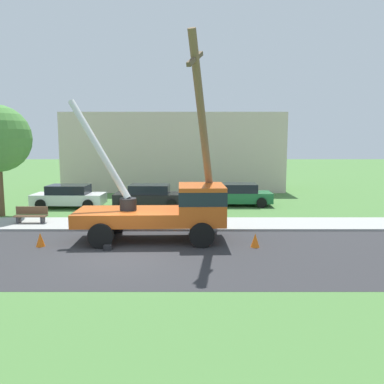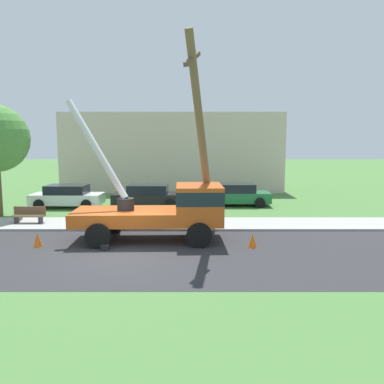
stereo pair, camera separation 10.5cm
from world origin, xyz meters
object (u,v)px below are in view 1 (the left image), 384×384
(traffic_cone_behind, at_px, (39,240))
(utility_truck, at_px, (170,207))
(parked_sedan_white, at_px, (68,196))
(park_bench, at_px, (30,216))
(traffic_cone_ahead, at_px, (254,240))
(parked_sedan_green, at_px, (236,194))
(leaning_utility_pole, at_px, (203,139))
(traffic_cone_curbside, at_px, (201,229))
(parked_sedan_black, at_px, (149,196))

(traffic_cone_behind, bearing_deg, utility_truck, 11.54)
(parked_sedan_white, distance_m, park_bench, 5.04)
(utility_truck, relative_size, parked_sedan_white, 1.54)
(traffic_cone_ahead, distance_m, parked_sedan_green, 9.97)
(leaning_utility_pole, height_order, traffic_cone_curbside, leaning_utility_pole)
(traffic_cone_ahead, xyz_separation_m, parked_sedan_white, (-10.25, 9.20, 0.43))
(leaning_utility_pole, bearing_deg, traffic_cone_behind, -169.37)
(utility_truck, xyz_separation_m, park_bench, (-7.19, 3.01, -0.95))
(parked_sedan_white, relative_size, park_bench, 2.78)
(leaning_utility_pole, height_order, parked_sedan_black, leaning_utility_pole)
(leaning_utility_pole, xyz_separation_m, traffic_cone_curbside, (-0.07, 0.68, -3.98))
(parked_sedan_black, bearing_deg, traffic_cone_curbside, -67.01)
(utility_truck, relative_size, parked_sedan_green, 1.54)
(utility_truck, bearing_deg, leaning_utility_pole, 7.24)
(traffic_cone_ahead, distance_m, park_bench, 11.38)
(parked_sedan_green, bearing_deg, utility_truck, -113.52)
(utility_truck, distance_m, traffic_cone_ahead, 3.77)
(parked_sedan_green, xyz_separation_m, park_bench, (-11.01, -5.78, -0.25))
(traffic_cone_behind, distance_m, parked_sedan_black, 9.87)
(leaning_utility_pole, xyz_separation_m, parked_sedan_black, (-3.19, 8.04, -3.55))
(utility_truck, relative_size, park_bench, 4.27)
(utility_truck, xyz_separation_m, parked_sedan_black, (-1.79, 8.22, -0.70))
(parked_sedan_green, bearing_deg, leaning_utility_pole, -105.70)
(parked_sedan_black, bearing_deg, traffic_cone_behind, -109.94)
(park_bench, bearing_deg, utility_truck, -22.74)
(traffic_cone_curbside, bearing_deg, traffic_cone_behind, -163.57)
(traffic_cone_ahead, relative_size, traffic_cone_curbside, 1.00)
(traffic_cone_curbside, distance_m, parked_sedan_black, 8.01)
(traffic_cone_behind, bearing_deg, traffic_cone_curbside, 16.43)
(leaning_utility_pole, xyz_separation_m, traffic_cone_ahead, (2.00, -1.34, -3.98))
(traffic_cone_behind, distance_m, park_bench, 4.55)
(traffic_cone_curbside, height_order, parked_sedan_green, parked_sedan_green)
(traffic_cone_behind, bearing_deg, parked_sedan_black, 70.06)
(parked_sedan_white, bearing_deg, parked_sedan_black, 2.09)
(leaning_utility_pole, relative_size, traffic_cone_curbside, 14.92)
(traffic_cone_curbside, bearing_deg, parked_sedan_white, 138.77)
(utility_truck, xyz_separation_m, traffic_cone_ahead, (3.40, -1.16, -1.13))
(leaning_utility_pole, distance_m, traffic_cone_behind, 7.77)
(traffic_cone_behind, relative_size, parked_sedan_green, 0.13)
(traffic_cone_ahead, height_order, parked_sedan_black, parked_sedan_black)
(utility_truck, relative_size, leaning_utility_pole, 0.82)
(parked_sedan_white, distance_m, parked_sedan_green, 10.71)
(parked_sedan_white, bearing_deg, traffic_cone_behind, -79.41)
(leaning_utility_pole, bearing_deg, utility_truck, -172.76)
(traffic_cone_curbside, bearing_deg, parked_sedan_black, 112.99)
(traffic_cone_behind, relative_size, parked_sedan_white, 0.13)
(utility_truck, xyz_separation_m, parked_sedan_green, (3.83, 8.79, -0.70))
(traffic_cone_curbside, relative_size, parked_sedan_green, 0.13)
(park_bench, bearing_deg, parked_sedan_white, 86.21)
(parked_sedan_black, height_order, parked_sedan_green, same)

